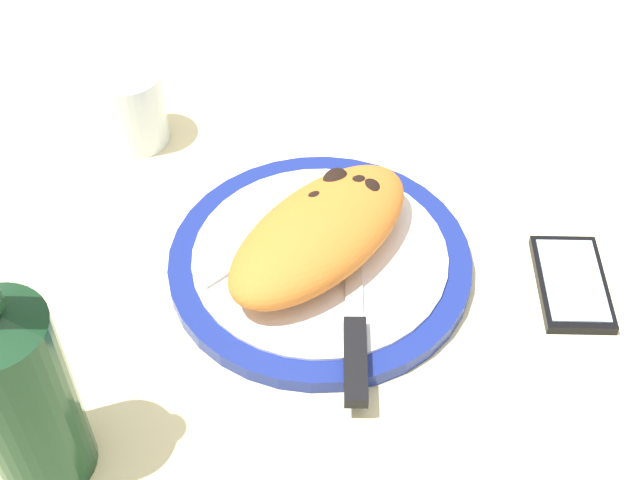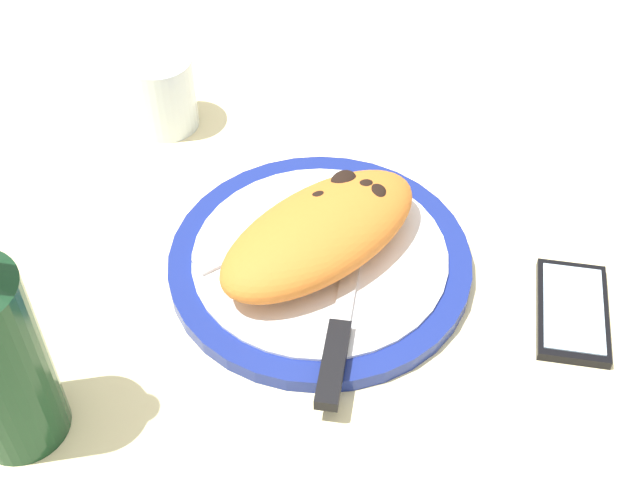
% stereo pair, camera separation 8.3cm
% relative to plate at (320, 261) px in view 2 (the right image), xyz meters
% --- Properties ---
extents(ground_plane, '(1.50, 1.50, 0.03)m').
position_rel_plate_xyz_m(ground_plane, '(0.00, 0.00, -0.02)').
color(ground_plane, beige).
extents(plate, '(0.29, 0.29, 0.02)m').
position_rel_plate_xyz_m(plate, '(0.00, 0.00, 0.00)').
color(plate, navy).
rests_on(plate, ground_plane).
extents(calzone, '(0.23, 0.12, 0.06)m').
position_rel_plate_xyz_m(calzone, '(-0.00, -0.00, 0.04)').
color(calzone, orange).
rests_on(calzone, plate).
extents(fork, '(0.17, 0.05, 0.00)m').
position_rel_plate_xyz_m(fork, '(0.03, -0.06, 0.01)').
color(fork, silver).
rests_on(fork, plate).
extents(knife, '(0.19, 0.15, 0.01)m').
position_rel_plate_xyz_m(knife, '(0.06, 0.08, 0.01)').
color(knife, silver).
rests_on(knife, plate).
extents(smartphone, '(0.13, 0.12, 0.01)m').
position_rel_plate_xyz_m(smartphone, '(-0.12, 0.21, -0.00)').
color(smartphone, black).
rests_on(smartphone, ground_plane).
extents(water_glass, '(0.07, 0.07, 0.09)m').
position_rel_plate_xyz_m(water_glass, '(-0.03, -0.28, 0.03)').
color(water_glass, silver).
rests_on(water_glass, ground_plane).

